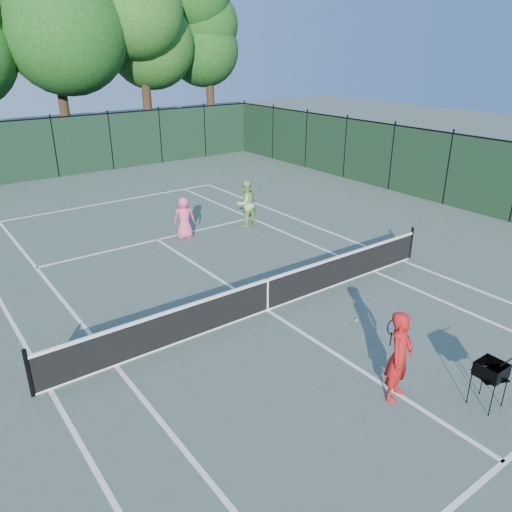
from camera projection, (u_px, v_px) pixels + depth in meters
ground at (267, 310)px, 12.96m from camera, size 90.00×90.00×0.00m
sideline_doubles_left at (50, 389)px, 9.95m from camera, size 0.10×23.77×0.01m
sideline_doubles_right at (403, 261)px, 15.96m from camera, size 0.10×23.77×0.01m
sideline_singles_left at (116, 365)px, 10.70m from camera, size 0.10×23.77×0.01m
sideline_singles_right at (374, 271)px, 15.21m from camera, size 0.10×23.77×0.01m
baseline_far at (101, 204)px, 21.78m from camera, size 10.97×0.10×0.01m
service_line_near at (504, 462)px, 8.21m from camera, size 8.23×0.10×0.01m
service_line_far at (157, 240)px, 17.71m from camera, size 8.23×0.10×0.01m
center_service_line at (267, 310)px, 12.96m from camera, size 0.10×12.80×0.01m
tennis_net at (267, 294)px, 12.78m from camera, size 11.69×0.09×1.06m
fence_far at (55, 148)px, 25.73m from camera, size 24.00×0.05×3.00m
tree_4 at (140, 14)px, 29.67m from camera, size 6.20×6.20×12.97m
tree_5 at (208, 24)px, 32.95m from camera, size 5.80×5.80×12.23m
coach at (399, 356)px, 9.41m from camera, size 0.86×0.84×1.85m
player_pink at (184, 217)px, 17.64m from camera, size 0.87×0.74×1.51m
player_green at (246, 204)px, 18.73m from camera, size 0.91×0.73×1.79m
ball_hopper at (491, 370)px, 9.24m from camera, size 0.65×0.65×0.94m
loose_ball_midcourt at (357, 320)px, 12.42m from camera, size 0.07×0.07×0.07m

